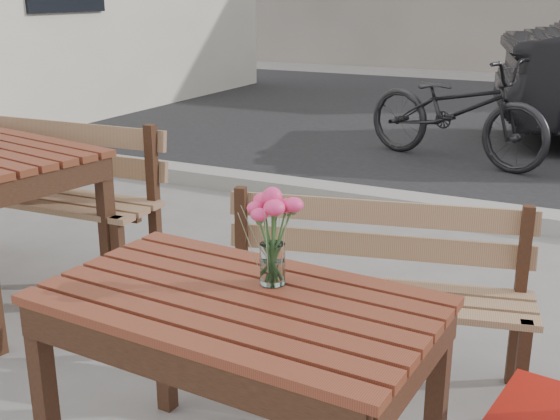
% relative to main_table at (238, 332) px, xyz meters
% --- Properties ---
extents(street, '(30.00, 8.12, 0.12)m').
position_rel_main_table_xyz_m(street, '(0.13, 5.24, -0.56)').
color(street, black).
rests_on(street, ground).
extents(main_table, '(1.18, 0.73, 0.70)m').
position_rel_main_table_xyz_m(main_table, '(0.00, 0.00, 0.00)').
color(main_table, '#5C2E18').
rests_on(main_table, ground).
extents(main_bench, '(1.30, 0.64, 0.78)m').
position_rel_main_table_xyz_m(main_bench, '(0.11, 0.90, -0.11)').
color(main_bench, '#8B6248').
rests_on(main_bench, ground).
extents(main_vase, '(0.16, 0.16, 0.30)m').
position_rel_main_table_xyz_m(main_vase, '(0.05, 0.12, 0.30)').
color(main_vase, white).
rests_on(main_vase, main_table).
extents(second_bench, '(1.46, 0.49, 0.90)m').
position_rel_main_table_xyz_m(second_bench, '(-1.92, 1.20, -0.04)').
color(second_bench, '#8B6248').
rests_on(second_bench, ground).
extents(bicycle, '(1.97, 1.21, 0.98)m').
position_rel_main_table_xyz_m(bicycle, '(-0.48, 4.87, -0.10)').
color(bicycle, black).
rests_on(bicycle, ground).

